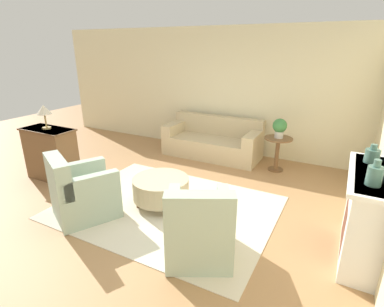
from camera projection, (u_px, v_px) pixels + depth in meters
The scene contains 14 objects.
ground_plane at pixel (167, 208), 4.67m from camera, with size 16.00×16.00×0.00m, color #AD7F51.
wall_back at pixel (238, 92), 6.73m from camera, with size 9.99×0.12×2.80m.
rug at pixel (167, 207), 4.67m from camera, with size 3.22×2.45×0.01m.
couch at pixel (213, 142), 6.79m from camera, with size 2.15×0.87×0.87m.
armchair_left at pixel (81, 193), 4.32m from camera, with size 1.04×1.08×0.96m.
armchair_right at pixel (199, 229), 3.47m from camera, with size 1.04×1.08×0.96m.
ottoman_table at pixel (161, 188), 4.67m from camera, with size 0.87×0.87×0.44m.
side_table at pixel (277, 148), 5.93m from camera, with size 0.55×0.55×0.68m.
fireplace at pixel (364, 214), 3.45m from camera, with size 0.44×1.36×1.07m.
dresser at pixel (51, 153), 5.57m from camera, with size 1.01×0.49×0.97m.
vase_mantel_near at pixel (372, 155), 3.54m from camera, with size 0.16×0.16×0.23m.
vase_mantel_far at pixel (375, 175), 2.95m from camera, with size 0.15×0.15×0.27m.
potted_plant_on_side_table at pixel (280, 127), 5.78m from camera, with size 0.27×0.27×0.38m.
table_lamp at pixel (44, 111), 5.30m from camera, with size 0.26×0.26×0.43m.
Camera 1 is at (2.28, -3.44, 2.38)m, focal length 28.00 mm.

